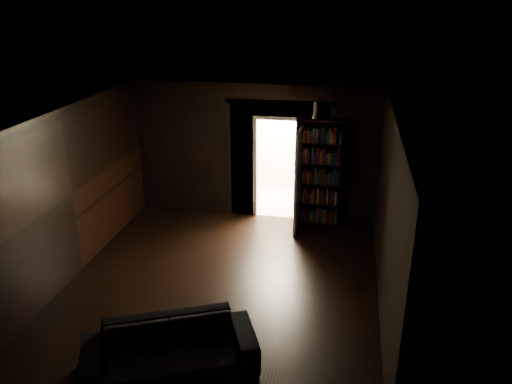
% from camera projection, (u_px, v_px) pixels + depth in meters
% --- Properties ---
extents(ground, '(5.50, 5.50, 0.00)m').
position_uv_depth(ground, '(223.00, 282.00, 8.22)').
color(ground, black).
rests_on(ground, ground).
extents(room_walls, '(5.02, 5.61, 2.84)m').
position_uv_depth(room_walls, '(235.00, 165.00, 8.58)').
color(room_walls, black).
rests_on(room_walls, ground).
extents(kitchen_alcove, '(2.20, 1.80, 2.60)m').
position_uv_depth(kitchen_alcove, '(286.00, 147.00, 11.21)').
color(kitchen_alcove, beige).
rests_on(kitchen_alcove, ground).
extents(sofa, '(2.34, 1.72, 0.82)m').
position_uv_depth(sofa, '(170.00, 342.00, 6.19)').
color(sofa, black).
rests_on(sofa, ground).
extents(bookshelf, '(0.95, 0.66, 2.20)m').
position_uv_depth(bookshelf, '(318.00, 174.00, 9.91)').
color(bookshelf, black).
rests_on(bookshelf, ground).
extents(refrigerator, '(0.85, 0.80, 1.65)m').
position_uv_depth(refrigerator, '(312.00, 163.00, 11.40)').
color(refrigerator, white).
rests_on(refrigerator, ground).
extents(door, '(0.06, 0.85, 2.05)m').
position_uv_depth(door, '(298.00, 180.00, 9.78)').
color(door, silver).
rests_on(door, ground).
extents(figurine, '(0.14, 0.14, 0.32)m').
position_uv_depth(figurine, '(315.00, 110.00, 9.52)').
color(figurine, white).
rests_on(figurine, bookshelf).
extents(bottles, '(0.65, 0.28, 0.27)m').
position_uv_depth(bottles, '(312.00, 122.00, 11.03)').
color(bottles, black).
rests_on(bottles, refrigerator).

